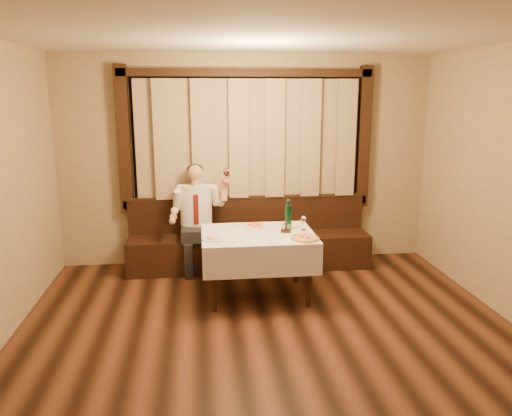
{
  "coord_description": "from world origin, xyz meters",
  "views": [
    {
      "loc": [
        -0.65,
        -3.68,
        2.32
      ],
      "look_at": [
        0.0,
        1.9,
        1.0
      ],
      "focal_mm": 35.0,
      "sensor_mm": 36.0,
      "label": 1
    }
  ],
  "objects": [
    {
      "name": "cruet_caddy",
      "position": [
        0.32,
        1.69,
        0.8
      ],
      "size": [
        0.12,
        0.08,
        0.12
      ],
      "rotation": [
        0.0,
        0.0,
        -0.21
      ],
      "color": "black",
      "rests_on": "dining_table"
    },
    {
      "name": "table_wine_glass",
      "position": [
        0.53,
        1.76,
        0.88
      ],
      "size": [
        0.06,
        0.06,
        0.17
      ],
      "rotation": [
        0.0,
        0.0,
        -0.37
      ],
      "color": "white",
      "rests_on": "dining_table"
    },
    {
      "name": "pasta_red",
      "position": [
        -0.01,
        1.98,
        0.79
      ],
      "size": [
        0.26,
        0.26,
        0.09
      ],
      "rotation": [
        0.0,
        0.0,
        -0.2
      ],
      "color": "white",
      "rests_on": "dining_table"
    },
    {
      "name": "pizza",
      "position": [
        0.47,
        1.39,
        0.77
      ],
      "size": [
        0.32,
        0.32,
        0.03
      ],
      "rotation": [
        0.0,
        0.0,
        -0.09
      ],
      "color": "white",
      "rests_on": "dining_table"
    },
    {
      "name": "room",
      "position": [
        -0.0,
        0.97,
        1.5
      ],
      "size": [
        5.01,
        6.01,
        2.81
      ],
      "color": "black",
      "rests_on": "ground"
    },
    {
      "name": "pasta_cream",
      "position": [
        -0.51,
        1.51,
        0.79
      ],
      "size": [
        0.25,
        0.25,
        0.08
      ],
      "rotation": [
        0.0,
        0.0,
        -0.26
      ],
      "color": "white",
      "rests_on": "dining_table"
    },
    {
      "name": "green_bottle",
      "position": [
        0.36,
        1.82,
        0.91
      ],
      "size": [
        0.08,
        0.08,
        0.35
      ],
      "rotation": [
        0.0,
        0.0,
        -0.22
      ],
      "color": "#104D2A",
      "rests_on": "dining_table"
    },
    {
      "name": "seated_man",
      "position": [
        -0.69,
        2.63,
        0.82
      ],
      "size": [
        0.77,
        0.58,
        1.41
      ],
      "color": "black",
      "rests_on": "ground"
    },
    {
      "name": "banquette",
      "position": [
        0.0,
        2.72,
        0.31
      ],
      "size": [
        3.2,
        0.61,
        0.94
      ],
      "color": "black",
      "rests_on": "ground"
    },
    {
      "name": "dining_table",
      "position": [
        0.0,
        1.7,
        0.65
      ],
      "size": [
        1.27,
        0.97,
        0.76
      ],
      "color": "black",
      "rests_on": "ground"
    }
  ]
}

